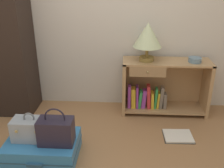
{
  "coord_description": "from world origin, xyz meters",
  "views": [
    {
      "loc": [
        0.32,
        -1.72,
        1.65
      ],
      "look_at": [
        0.17,
        0.81,
        0.55
      ],
      "focal_mm": 41.9,
      "sensor_mm": 36.0,
      "label": 1
    }
  ],
  "objects": [
    {
      "name": "back_wall",
      "position": [
        0.0,
        1.5,
        1.3
      ],
      "size": [
        6.4,
        0.1,
        2.6
      ],
      "primitive_type": "cube",
      "color": "beige",
      "rests_on": "ground_plane"
    },
    {
      "name": "open_book_on_floor",
      "position": [
        0.9,
        0.69,
        0.01
      ],
      "size": [
        0.32,
        0.27,
        0.02
      ],
      "color": "white",
      "rests_on": "ground_plane"
    },
    {
      "name": "train_case",
      "position": [
        -0.55,
        0.28,
        0.31
      ],
      "size": [
        0.33,
        0.2,
        0.28
      ],
      "color": "#8E99A3",
      "rests_on": "suitcase_large"
    },
    {
      "name": "handbag",
      "position": [
        -0.3,
        0.23,
        0.33
      ],
      "size": [
        0.31,
        0.18,
        0.36
      ],
      "color": "#231E2D",
      "rests_on": "suitcase_large"
    },
    {
      "name": "suitcase_large",
      "position": [
        -0.45,
        0.28,
        0.1
      ],
      "size": [
        0.67,
        0.5,
        0.2
      ],
      "color": "teal",
      "rests_on": "ground_plane"
    },
    {
      "name": "table_lamp",
      "position": [
        0.55,
        1.23,
        0.97
      ],
      "size": [
        0.33,
        0.33,
        0.45
      ],
      "color": "olive",
      "rests_on": "bookshelf"
    },
    {
      "name": "bowl",
      "position": [
        1.11,
        1.22,
        0.7
      ],
      "size": [
        0.15,
        0.15,
        0.06
      ],
      "primitive_type": "cylinder",
      "color": "slate",
      "rests_on": "bookshelf"
    },
    {
      "name": "bookshelf",
      "position": [
        0.75,
        1.26,
        0.33
      ],
      "size": [
        1.04,
        0.36,
        0.68
      ],
      "color": "tan",
      "rests_on": "ground_plane"
    }
  ]
}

